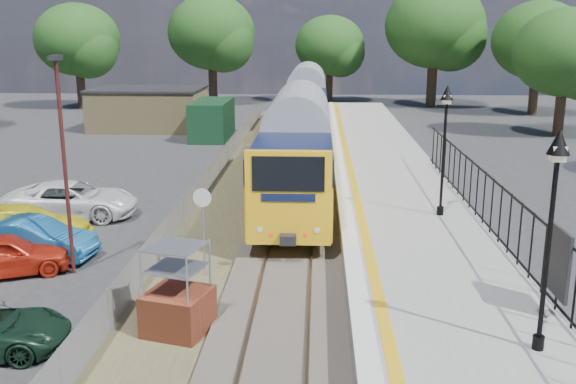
# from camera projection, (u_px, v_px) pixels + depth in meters

# --- Properties ---
(ground) EXTENTS (120.00, 120.00, 0.00)m
(ground) POSITION_uv_depth(u_px,v_px,m) (283.00, 304.00, 17.62)
(ground) COLOR #2D2D30
(ground) RESTS_ON ground
(track_bed) EXTENTS (5.90, 80.00, 0.29)m
(track_bed) POSITION_uv_depth(u_px,v_px,m) (285.00, 207.00, 26.99)
(track_bed) COLOR #473F38
(track_bed) RESTS_ON ground
(platform) EXTENTS (5.00, 70.00, 0.90)m
(platform) POSITION_uv_depth(u_px,v_px,m) (402.00, 211.00, 25.07)
(platform) COLOR gray
(platform) RESTS_ON ground
(platform_edge) EXTENTS (0.90, 70.00, 0.01)m
(platform_edge) POSITION_uv_depth(u_px,v_px,m) (349.00, 199.00, 25.05)
(platform_edge) COLOR silver
(platform_edge) RESTS_ON platform
(victorian_lamp_south) EXTENTS (0.44, 0.44, 4.60)m
(victorian_lamp_south) POSITION_uv_depth(u_px,v_px,m) (554.00, 190.00, 12.44)
(victorian_lamp_south) COLOR black
(victorian_lamp_south) RESTS_ON platform
(victorian_lamp_north) EXTENTS (0.44, 0.44, 4.60)m
(victorian_lamp_north) POSITION_uv_depth(u_px,v_px,m) (446.00, 120.00, 22.14)
(victorian_lamp_north) COLOR black
(victorian_lamp_north) RESTS_ON platform
(palisade_fence) EXTENTS (0.12, 26.00, 2.00)m
(palisade_fence) POSITION_uv_depth(u_px,v_px,m) (507.00, 220.00, 19.04)
(palisade_fence) COLOR black
(palisade_fence) RESTS_ON platform
(wire_fence) EXTENTS (0.06, 52.00, 1.20)m
(wire_fence) POSITION_uv_depth(u_px,v_px,m) (206.00, 182.00, 29.29)
(wire_fence) COLOR #999EA3
(wire_fence) RESTS_ON ground
(outbuilding) EXTENTS (10.80, 10.10, 3.12)m
(outbuilding) POSITION_uv_depth(u_px,v_px,m) (161.00, 110.00, 47.98)
(outbuilding) COLOR tan
(outbuilding) RESTS_ON ground
(tree_line) EXTENTS (56.80, 43.80, 11.88)m
(tree_line) POSITION_uv_depth(u_px,v_px,m) (325.00, 39.00, 56.63)
(tree_line) COLOR #332319
(tree_line) RESTS_ON ground
(train) EXTENTS (2.82, 40.83, 3.51)m
(train) POSITION_uv_depth(u_px,v_px,m) (304.00, 113.00, 39.66)
(train) COLOR yellow
(train) RESTS_ON ground
(brick_plinth) EXTENTS (1.78, 1.78, 2.33)m
(brick_plinth) POSITION_uv_depth(u_px,v_px,m) (177.00, 291.00, 15.67)
(brick_plinth) COLOR #974326
(brick_plinth) RESTS_ON ground
(speed_sign) EXTENTS (0.56, 0.14, 2.80)m
(speed_sign) POSITION_uv_depth(u_px,v_px,m) (203.00, 217.00, 19.07)
(speed_sign) COLOR #999EA3
(speed_sign) RESTS_ON ground
(carpark_lamp) EXTENTS (0.25, 0.50, 6.63)m
(carpark_lamp) POSITION_uv_depth(u_px,v_px,m) (64.00, 152.00, 18.96)
(carpark_lamp) COLOR #451A17
(carpark_lamp) RESTS_ON ground
(car_red) EXTENTS (4.21, 3.01, 1.33)m
(car_red) POSITION_uv_depth(u_px,v_px,m) (3.00, 255.00, 19.55)
(car_red) COLOR #B72410
(car_red) RESTS_ON ground
(car_blue) EXTENTS (4.25, 1.97, 1.35)m
(car_blue) POSITION_uv_depth(u_px,v_px,m) (33.00, 239.00, 20.99)
(car_blue) COLOR #17568E
(car_blue) RESTS_ON ground
(car_yellow) EXTENTS (4.96, 2.59, 1.37)m
(car_yellow) POSITION_uv_depth(u_px,v_px,m) (23.00, 225.00, 22.45)
(car_yellow) COLOR yellow
(car_yellow) RESTS_ON ground
(car_white) EXTENTS (5.38, 2.71, 1.46)m
(car_white) POSITION_uv_depth(u_px,v_px,m) (71.00, 200.00, 25.63)
(car_white) COLOR white
(car_white) RESTS_ON ground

